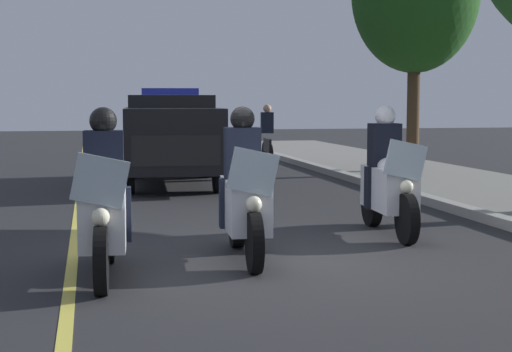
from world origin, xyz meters
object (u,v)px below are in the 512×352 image
police_suv (171,135)px  police_motorcycle_lead_right (245,198)px  police_motorcycle_trailing (388,183)px  cyclist_background (267,136)px  police_motorcycle_lead_left (104,209)px

police_suv → police_motorcycle_lead_right: bearing=0.1°
police_motorcycle_lead_right → police_suv: (-8.11, -0.01, 0.37)m
police_motorcycle_trailing → cyclist_background: police_motorcycle_trailing is taller
police_motorcycle_lead_left → police_suv: 8.86m
police_motorcycle_lead_right → police_suv: bearing=-179.9°
police_motorcycle_lead_left → police_motorcycle_lead_right: 1.68m
police_motorcycle_trailing → cyclist_background: (-10.77, 0.78, 0.14)m
police_motorcycle_lead_left → police_suv: size_ratio=0.43×
police_motorcycle_trailing → police_suv: bearing=-162.3°
police_motorcycle_lead_right → police_motorcycle_trailing: (-1.21, 2.19, 0.00)m
police_motorcycle_lead_right → cyclist_background: (-11.98, 2.97, 0.14)m
police_motorcycle_lead_left → police_motorcycle_lead_right: same height
police_motorcycle_lead_right → cyclist_background: police_motorcycle_lead_right is taller
police_motorcycle_lead_left → cyclist_background: size_ratio=1.22×
police_motorcycle_lead_left → police_motorcycle_trailing: bearing=115.8°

